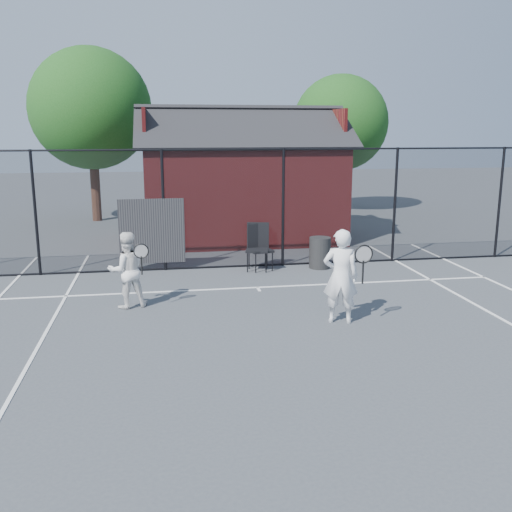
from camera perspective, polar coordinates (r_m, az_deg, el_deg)
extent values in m
plane|color=#3E4147|center=(9.91, 3.11, -7.81)|extent=(80.00, 80.00, 0.00)
cube|color=white|center=(12.71, 0.16, -3.16)|extent=(11.00, 0.06, 0.01)
cube|color=white|center=(8.12, -23.83, -13.67)|extent=(0.06, 18.00, 0.01)
cube|color=white|center=(12.57, 0.27, -3.34)|extent=(0.06, 0.30, 0.01)
cylinder|color=black|center=(14.50, -21.19, 3.98)|extent=(0.07, 0.07, 3.00)
cylinder|color=black|center=(14.20, -9.23, 4.50)|extent=(0.07, 0.07, 3.00)
cylinder|color=black|center=(14.53, 2.72, 4.83)|extent=(0.07, 0.07, 3.00)
cylinder|color=black|center=(15.44, 13.71, 4.94)|extent=(0.07, 0.07, 3.00)
cylinder|color=black|center=(16.85, 23.17, 4.90)|extent=(0.07, 0.07, 3.00)
cylinder|color=black|center=(14.22, -1.22, 10.62)|extent=(22.00, 0.04, 0.04)
cylinder|color=black|center=(14.62, -1.17, -0.98)|extent=(22.00, 0.04, 0.04)
cube|color=black|center=(14.35, -1.19, 4.74)|extent=(22.00, 3.00, 0.01)
cube|color=black|center=(14.26, -10.36, 2.46)|extent=(1.60, 0.04, 1.60)
cube|color=maroon|center=(18.35, -1.48, 6.44)|extent=(6.00, 4.00, 3.00)
cube|color=black|center=(17.26, -1.03, 12.82)|extent=(6.50, 2.36, 1.32)
cube|color=black|center=(19.24, -1.94, 12.78)|extent=(6.50, 2.36, 1.32)
cube|color=maroon|center=(18.07, -11.05, 12.58)|extent=(0.10, 2.80, 1.06)
cube|color=maroon|center=(18.89, 7.61, 12.69)|extent=(0.10, 2.80, 1.06)
cylinder|color=#331C14|center=(22.80, -15.75, 6.57)|extent=(0.36, 0.36, 2.52)
sphere|color=#154413|center=(22.71, -16.20, 13.96)|extent=(4.48, 4.48, 4.48)
cylinder|color=#331C14|center=(24.86, 8.26, 7.03)|extent=(0.36, 0.36, 2.23)
sphere|color=#154413|center=(24.75, 8.46, 13.04)|extent=(3.97, 3.97, 3.97)
imported|color=white|center=(10.37, 8.46, -2.02)|extent=(0.72, 0.58, 1.73)
torus|color=black|center=(10.03, 10.72, 0.18)|extent=(0.34, 0.03, 0.34)
cylinder|color=black|center=(10.11, 10.64, -1.60)|extent=(0.03, 0.03, 0.41)
imported|color=white|center=(11.44, -12.80, -1.38)|extent=(0.86, 0.75, 1.51)
torus|color=black|center=(11.03, -11.43, 0.49)|extent=(0.30, 0.02, 0.30)
cylinder|color=black|center=(11.10, -11.36, -0.94)|extent=(0.03, 0.03, 0.36)
cube|color=black|center=(14.16, 0.14, 0.83)|extent=(0.67, 0.69, 1.15)
cube|color=black|center=(14.17, 0.47, 0.78)|extent=(0.64, 0.66, 1.12)
cylinder|color=black|center=(14.52, 6.40, 0.33)|extent=(0.54, 0.54, 0.79)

